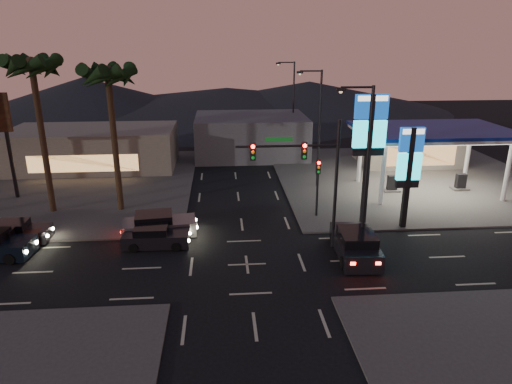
{
  "coord_description": "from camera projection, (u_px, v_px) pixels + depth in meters",
  "views": [
    {
      "loc": [
        -1.34,
        -23.6,
        12.4
      ],
      "look_at": [
        0.86,
        4.17,
        3.0
      ],
      "focal_mm": 32.0,
      "sensor_mm": 36.0,
      "label": 1
    }
  ],
  "objects": [
    {
      "name": "streetlight_far",
      "position": [
        292.0,
        101.0,
        51.48
      ],
      "size": [
        2.14,
        0.25,
        10.0
      ],
      "color": "black",
      "rests_on": "ground"
    },
    {
      "name": "building_far_west",
      "position": [
        94.0,
        148.0,
        45.45
      ],
      "size": [
        16.0,
        8.0,
        4.0
      ],
      "primitive_type": "cube",
      "color": "#726B5B",
      "rests_on": "ground"
    },
    {
      "name": "hill_right",
      "position": [
        309.0,
        95.0,
        83.35
      ],
      "size": [
        50.0,
        50.0,
        5.0
      ],
      "primitive_type": "cone",
      "color": "black",
      "rests_on": "ground"
    },
    {
      "name": "pylon_sign_tall",
      "position": [
        369.0,
        134.0,
        30.14
      ],
      "size": [
        2.2,
        0.35,
        9.0
      ],
      "color": "black",
      "rests_on": "ground"
    },
    {
      "name": "streetlight_mid",
      "position": [
        317.0,
        122.0,
        38.26
      ],
      "size": [
        2.14,
        0.25,
        10.0
      ],
      "color": "black",
      "rests_on": "ground"
    },
    {
      "name": "corner_lot_ne",
      "position": [
        407.0,
        177.0,
        42.65
      ],
      "size": [
        24.0,
        24.0,
        0.12
      ],
      "primitive_type": "cube",
      "color": "#47443F",
      "rests_on": "ground"
    },
    {
      "name": "ground",
      "position": [
        247.0,
        264.0,
        26.36
      ],
      "size": [
        140.0,
        140.0,
        0.0
      ],
      "primitive_type": "plane",
      "color": "black",
      "rests_on": "ground"
    },
    {
      "name": "pedestal_signal",
      "position": [
        318.0,
        179.0,
        32.43
      ],
      "size": [
        0.32,
        0.39,
        4.3
      ],
      "color": "black",
      "rests_on": "ground"
    },
    {
      "name": "traffic_signal_mast",
      "position": [
        308.0,
        167.0,
        26.84
      ],
      "size": [
        6.1,
        0.39,
        8.0
      ],
      "color": "black",
      "rests_on": "ground"
    },
    {
      "name": "convenience_store",
      "position": [
        409.0,
        145.0,
        46.9
      ],
      "size": [
        10.0,
        6.0,
        4.0
      ],
      "primitive_type": "cube",
      "color": "#726B5B",
      "rests_on": "ground"
    },
    {
      "name": "car_lane_a_mid",
      "position": [
        2.0,
        240.0,
        27.96
      ],
      "size": [
        4.41,
        2.09,
        1.4
      ],
      "color": "black",
      "rests_on": "ground"
    },
    {
      "name": "gas_station",
      "position": [
        433.0,
        133.0,
        37.26
      ],
      "size": [
        12.2,
        8.2,
        5.47
      ],
      "color": "silver",
      "rests_on": "ground"
    },
    {
      "name": "pylon_sign_short",
      "position": [
        409.0,
        163.0,
        29.94
      ],
      "size": [
        1.6,
        0.35,
        7.0
      ],
      "color": "black",
      "rests_on": "ground"
    },
    {
      "name": "hill_center",
      "position": [
        227.0,
        99.0,
        82.39
      ],
      "size": [
        60.0,
        60.0,
        4.0
      ],
      "primitive_type": "cone",
      "color": "black",
      "rests_on": "ground"
    },
    {
      "name": "palm_b",
      "position": [
        33.0,
        76.0,
        31.1
      ],
      "size": [
        4.41,
        4.41,
        11.46
      ],
      "color": "black",
      "rests_on": "ground"
    },
    {
      "name": "streetlight_near",
      "position": [
        364.0,
        162.0,
        25.98
      ],
      "size": [
        2.14,
        0.25,
        10.0
      ],
      "color": "black",
      "rests_on": "ground"
    },
    {
      "name": "car_lane_b_front",
      "position": [
        158.0,
        225.0,
        29.97
      ],
      "size": [
        5.03,
        2.53,
        1.59
      ],
      "color": "#5F5E61",
      "rests_on": "ground"
    },
    {
      "name": "suv_station",
      "position": [
        355.0,
        244.0,
        27.09
      ],
      "size": [
        2.46,
        5.23,
        1.7
      ],
      "color": "black",
      "rests_on": "ground"
    },
    {
      "name": "hill_left",
      "position": [
        85.0,
        95.0,
        80.2
      ],
      "size": [
        40.0,
        40.0,
        6.0
      ],
      "primitive_type": "cone",
      "color": "black",
      "rests_on": "ground"
    },
    {
      "name": "car_lane_b_mid",
      "position": [
        15.0,
        233.0,
        29.02
      ],
      "size": [
        4.36,
        1.99,
        1.4
      ],
      "color": "black",
      "rests_on": "ground"
    },
    {
      "name": "palm_a",
      "position": [
        109.0,
        84.0,
        31.64
      ],
      "size": [
        4.41,
        4.41,
        10.86
      ],
      "color": "black",
      "rests_on": "ground"
    },
    {
      "name": "car_lane_a_front",
      "position": [
        155.0,
        237.0,
        28.48
      ],
      "size": [
        4.21,
        1.84,
        1.36
      ],
      "color": "black",
      "rests_on": "ground"
    },
    {
      "name": "building_far_mid",
      "position": [
        251.0,
        136.0,
        50.36
      ],
      "size": [
        12.0,
        9.0,
        4.4
      ],
      "primitive_type": "cube",
      "color": "#4C4C51",
      "rests_on": "ground"
    },
    {
      "name": "corner_lot_nw",
      "position": [
        55.0,
        186.0,
        40.25
      ],
      "size": [
        24.0,
        24.0,
        0.12
      ],
      "primitive_type": "cube",
      "color": "#47443F",
      "rests_on": "ground"
    }
  ]
}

